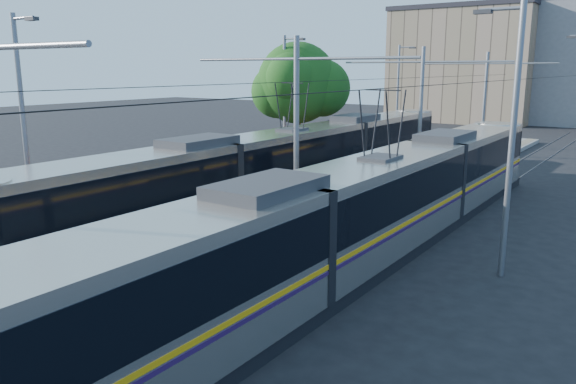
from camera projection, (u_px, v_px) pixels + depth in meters
The scene contains 12 objects.
ground at pixel (128, 307), 14.80m from camera, with size 160.00×160.00×0.00m, color black.
platform at pixel (395, 190), 28.44m from camera, with size 4.00×50.00×0.30m, color gray.
tactile_strip_left at pixel (369, 183), 29.21m from camera, with size 0.70×50.00×0.01m, color gray.
tactile_strip_right at pixel (422, 190), 27.60m from camera, with size 0.70×50.00×0.01m, color gray.
rails at pixel (394, 192), 28.47m from camera, with size 8.71×70.00×0.03m.
tram_left at pixel (292, 163), 26.91m from camera, with size 2.43×31.98×5.50m.
tram_right at pixel (379, 202), 18.45m from camera, with size 2.43×30.70×5.50m.
catenary at pixel (372, 106), 25.21m from camera, with size 9.20×70.00×7.00m.
street_lamps at pixel (428, 105), 30.79m from camera, with size 15.18×38.22×8.00m.
shelter at pixel (369, 180), 24.63m from camera, with size 0.65×0.99×2.09m.
tree at pixel (304, 85), 33.44m from camera, with size 5.32×4.92×7.73m.
building_left at pixel (468, 65), 67.16m from camera, with size 16.32×12.24×13.22m.
Camera 1 is at (11.32, -8.96, 6.17)m, focal length 35.00 mm.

